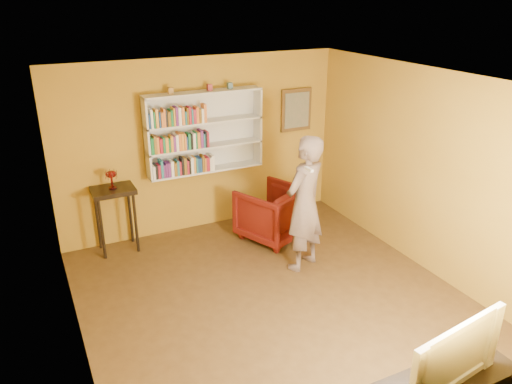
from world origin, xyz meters
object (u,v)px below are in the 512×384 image
console_table (114,199)px  television (445,350)px  person (305,204)px  bookshelf (203,132)px  ruby_lustre (111,176)px  armchair (272,213)px

console_table → television: size_ratio=0.90×
television → person: bearing=73.8°
bookshelf → ruby_lustre: size_ratio=6.83×
ruby_lustre → console_table: bearing=-45.0°
bookshelf → television: bearing=-85.8°
console_table → ruby_lustre: (-0.00, 0.00, 0.36)m
television → armchair: bearing=75.4°
console_table → person: size_ratio=0.52×
bookshelf → person: size_ratio=0.96×
armchair → ruby_lustre: bearing=-39.2°
ruby_lustre → person: person is taller
ruby_lustre → television: 4.85m
armchair → person: person is taller
person → television: person is taller
television → console_table: bearing=103.5°
bookshelf → person: 2.02m
ruby_lustre → armchair: 2.44m
bookshelf → console_table: (-1.45, -0.16, -0.79)m
television → bookshelf: bearing=86.0°
bookshelf → person: bookshelf is taller
bookshelf → television: bookshelf is taller
armchair → television: bearing=60.4°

